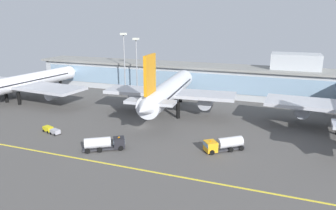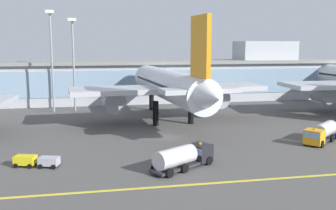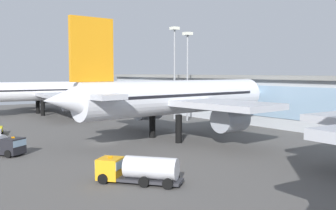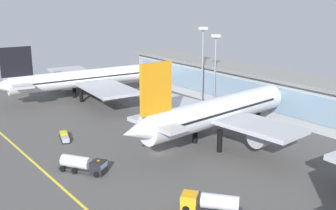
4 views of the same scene
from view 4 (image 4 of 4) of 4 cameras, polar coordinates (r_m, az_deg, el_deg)
ground_plane at (r=84.30m, az=-1.19°, el=-6.73°), size 180.00×180.00×0.00m
taxiway_centreline_stripe at (r=74.60m, az=-15.19°, el=-10.32°), size 144.00×0.50×0.01m
terminal_building at (r=110.56m, az=17.51°, el=1.13°), size 127.63×14.00×16.14m
airliner_near_left at (r=128.73m, az=-11.12°, el=3.62°), size 50.01×56.12×17.28m
airliner_near_right at (r=87.81m, az=6.76°, el=-0.97°), size 38.92×48.77×19.60m
fuel_tanker_truck at (r=77.00m, az=-11.53°, el=-8.03°), size 8.91×6.95×2.90m
baggage_tug_near at (r=63.12m, az=5.70°, el=-13.22°), size 8.59×7.53×2.90m
service_truck_far at (r=94.31m, az=-14.13°, el=-4.27°), size 5.79×3.21×1.40m
apron_light_mast_west at (r=111.24m, az=6.55°, el=6.07°), size 1.80×1.80×21.07m
apron_light_mast_centre at (r=114.33m, az=4.81°, el=6.83°), size 1.80×1.80×22.72m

